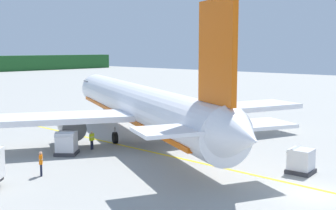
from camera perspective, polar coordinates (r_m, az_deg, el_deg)
name	(u,v)px	position (r m, az deg, el deg)	size (l,w,h in m)	color
airliner_foreground	(138,105)	(42.36, -3.95, -0.04)	(32.95, 39.07, 11.90)	white
cargo_container_near	(66,143)	(37.55, -13.18, -4.93)	(2.48, 2.48, 2.06)	#333338
cargo_container_mid	(301,161)	(32.71, 16.99, -7.03)	(1.91, 1.91, 1.89)	#333338
crew_marshaller	(92,139)	(39.01, -9.96, -4.39)	(0.62, 0.32, 1.64)	#191E33
crew_loader_left	(41,162)	(31.81, -16.33, -7.14)	(0.45, 0.53, 1.75)	#191E33
apron_guide_line	(150,152)	(37.87, -2.34, -6.13)	(0.30, 60.00, 0.01)	yellow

